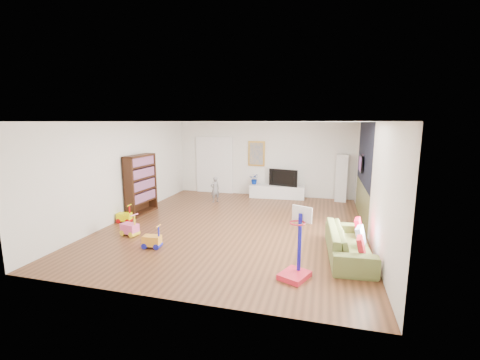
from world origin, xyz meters
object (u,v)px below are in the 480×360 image
(bookshelf, at_px, (141,185))
(basketball_hoop, at_px, (296,244))
(media_console, at_px, (277,192))
(sofa, at_px, (349,243))

(bookshelf, bearing_deg, basketball_hoop, -28.86)
(basketball_hoop, bearing_deg, media_console, 125.36)
(bookshelf, xyz_separation_m, basketball_hoop, (4.79, -2.91, -0.25))
(bookshelf, height_order, basketball_hoop, bookshelf)
(bookshelf, relative_size, sofa, 0.87)
(sofa, xyz_separation_m, basketball_hoop, (-0.97, -1.18, 0.34))
(media_console, distance_m, basketball_hoop, 6.09)
(media_console, relative_size, bookshelf, 1.11)
(sofa, bearing_deg, media_console, 20.53)
(bookshelf, distance_m, basketball_hoop, 5.61)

